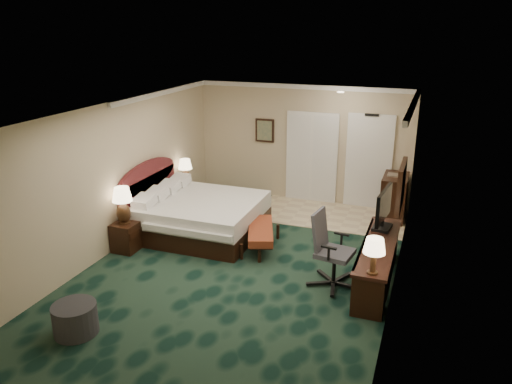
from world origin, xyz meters
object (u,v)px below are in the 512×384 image
(bed, at_px, (202,217))
(lamp_far, at_px, (185,172))
(bed_bench, at_px, (261,238))
(desk, at_px, (377,263))
(nightstand_near, at_px, (127,236))
(minibar, at_px, (394,197))
(nightstand_far, at_px, (187,196))
(desk_chair, at_px, (335,250))
(lamp_near, at_px, (123,205))
(ottoman, at_px, (75,319))
(tv, at_px, (383,209))

(bed, xyz_separation_m, lamp_far, (-1.01, 1.26, 0.47))
(lamp_far, distance_m, bed_bench, 2.87)
(bed_bench, xyz_separation_m, desk, (2.19, -0.55, 0.13))
(bed_bench, relative_size, desk, 0.54)
(nightstand_near, relative_size, minibar, 0.56)
(nightstand_far, distance_m, desk_chair, 4.56)
(lamp_near, bearing_deg, bed, 50.38)
(ottoman, bearing_deg, bed_bench, 66.64)
(lamp_near, relative_size, bed_bench, 0.54)
(bed_bench, bearing_deg, nightstand_near, -178.53)
(desk, bearing_deg, ottoman, -142.28)
(tv, bearing_deg, lamp_far, 168.64)
(bed_bench, distance_m, minibar, 3.25)
(tv, height_order, minibar, tv)
(tv, relative_size, desk_chair, 0.74)
(bed, bearing_deg, minibar, 31.33)
(lamp_near, distance_m, tv, 4.59)
(bed_bench, bearing_deg, desk, -33.97)
(lamp_near, height_order, desk_chair, same)
(desk_chair, bearing_deg, tv, 66.96)
(lamp_near, xyz_separation_m, desk, (4.50, 0.35, -0.54))
(nightstand_near, distance_m, ottoman, 2.62)
(desk_chair, bearing_deg, bed, 166.61)
(tv, bearing_deg, nightstand_near, -161.06)
(nightstand_near, distance_m, minibar, 5.56)
(bed, distance_m, ottoman, 3.66)
(bed, xyz_separation_m, desk, (3.52, -0.84, -0.01))
(nightstand_near, height_order, tv, tv)
(nightstand_near, relative_size, desk_chair, 0.44)
(lamp_near, xyz_separation_m, desk_chair, (3.87, 0.03, -0.27))
(bed, distance_m, tv, 3.56)
(tv, distance_m, minibar, 2.38)
(bed_bench, distance_m, desk, 2.26)
(ottoman, distance_m, minibar, 6.83)
(nightstand_far, relative_size, desk, 0.23)
(bed, height_order, bed_bench, bed)
(lamp_far, distance_m, minibar, 4.60)
(lamp_near, relative_size, minibar, 0.72)
(desk, bearing_deg, desk_chair, -152.56)
(nightstand_near, xyz_separation_m, desk_chair, (3.86, 0.01, 0.34))
(nightstand_near, relative_size, lamp_near, 0.79)
(nightstand_near, height_order, desk, desk)
(ottoman, bearing_deg, lamp_far, 100.20)
(lamp_near, distance_m, lamp_far, 2.45)
(bed_bench, bearing_deg, minibar, 28.30)
(bed, relative_size, desk, 0.94)
(desk_chair, xyz_separation_m, minibar, (0.61, 3.29, -0.13))
(bed, relative_size, desk_chair, 1.81)
(lamp_far, xyz_separation_m, desk_chair, (3.90, -2.42, -0.21))
(ottoman, xyz_separation_m, desk_chair, (3.01, 2.49, 0.40))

